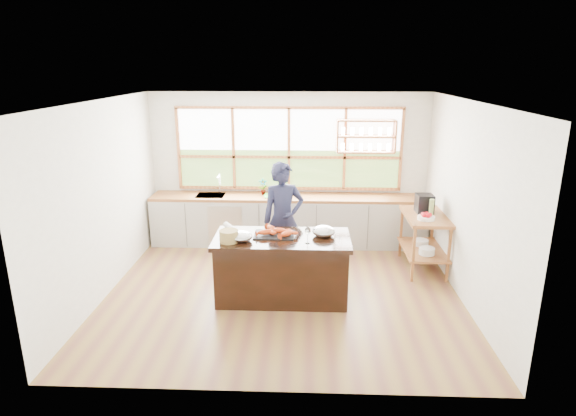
# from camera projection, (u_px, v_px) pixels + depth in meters

# --- Properties ---
(ground_plane) EXTENTS (5.00, 5.00, 0.00)m
(ground_plane) POSITION_uv_depth(u_px,v_px,m) (283.00, 291.00, 6.98)
(ground_plane) COLOR olive
(room_shell) EXTENTS (5.02, 4.52, 2.71)m
(room_shell) POSITION_uv_depth(u_px,v_px,m) (286.00, 165.00, 6.97)
(room_shell) COLOR white
(room_shell) RESTS_ON ground_plane
(back_counter) EXTENTS (4.90, 0.63, 0.90)m
(back_counter) POSITION_uv_depth(u_px,v_px,m) (287.00, 220.00, 8.71)
(back_counter) COLOR #B5B4AB
(back_counter) RESTS_ON ground_plane
(right_shelf_unit) EXTENTS (0.62, 1.10, 0.90)m
(right_shelf_unit) POSITION_uv_depth(u_px,v_px,m) (424.00, 233.00, 7.58)
(right_shelf_unit) COLOR #905D29
(right_shelf_unit) RESTS_ON ground_plane
(island) EXTENTS (1.85, 0.90, 0.90)m
(island) POSITION_uv_depth(u_px,v_px,m) (282.00, 267.00, 6.66)
(island) COLOR black
(island) RESTS_ON ground_plane
(cook) EXTENTS (0.74, 0.60, 1.77)m
(cook) POSITION_uv_depth(u_px,v_px,m) (283.00, 219.00, 7.34)
(cook) COLOR #1D1F3B
(cook) RESTS_ON ground_plane
(potted_plant) EXTENTS (0.18, 0.15, 0.30)m
(potted_plant) POSITION_uv_depth(u_px,v_px,m) (263.00, 187.00, 8.61)
(potted_plant) COLOR slate
(potted_plant) RESTS_ON back_counter
(cutting_board) EXTENTS (0.45, 0.37, 0.01)m
(cutting_board) POSITION_uv_depth(u_px,v_px,m) (275.00, 195.00, 8.59)
(cutting_board) COLOR green
(cutting_board) RESTS_ON back_counter
(espresso_machine) EXTENTS (0.26, 0.28, 0.29)m
(espresso_machine) POSITION_uv_depth(u_px,v_px,m) (424.00, 204.00, 7.59)
(espresso_machine) COLOR black
(espresso_machine) RESTS_ON right_shelf_unit
(wine_bottle) EXTENTS (0.08, 0.08, 0.28)m
(wine_bottle) POSITION_uv_depth(u_px,v_px,m) (431.00, 208.00, 7.36)
(wine_bottle) COLOR #8AA755
(wine_bottle) RESTS_ON right_shelf_unit
(fruit_bowl) EXTENTS (0.26, 0.26, 0.11)m
(fruit_bowl) POSITION_uv_depth(u_px,v_px,m) (426.00, 217.00, 7.27)
(fruit_bowl) COLOR white
(fruit_bowl) RESTS_ON right_shelf_unit
(slate_board) EXTENTS (0.55, 0.41, 0.02)m
(slate_board) POSITION_uv_depth(u_px,v_px,m) (274.00, 235.00, 6.61)
(slate_board) COLOR black
(slate_board) RESTS_ON island
(lobster_pile) EXTENTS (0.52, 0.44, 0.08)m
(lobster_pile) POSITION_uv_depth(u_px,v_px,m) (276.00, 231.00, 6.59)
(lobster_pile) COLOR #D64B13
(lobster_pile) RESTS_ON slate_board
(mixing_bowl_left) EXTENTS (0.30, 0.30, 0.14)m
(mixing_bowl_left) POSITION_uv_depth(u_px,v_px,m) (241.00, 237.00, 6.38)
(mixing_bowl_left) COLOR #B9BCC2
(mixing_bowl_left) RESTS_ON island
(mixing_bowl_right) EXTENTS (0.31, 0.31, 0.15)m
(mixing_bowl_right) POSITION_uv_depth(u_px,v_px,m) (324.00, 231.00, 6.57)
(mixing_bowl_right) COLOR #B9BCC2
(mixing_bowl_right) RESTS_ON island
(wine_glass) EXTENTS (0.08, 0.08, 0.22)m
(wine_glass) POSITION_uv_depth(u_px,v_px,m) (308.00, 231.00, 6.28)
(wine_glass) COLOR silver
(wine_glass) RESTS_ON island
(wicker_basket) EXTENTS (0.25, 0.25, 0.16)m
(wicker_basket) POSITION_uv_depth(u_px,v_px,m) (229.00, 236.00, 6.34)
(wicker_basket) COLOR #A48C41
(wicker_basket) RESTS_ON island
(parchment_roll) EXTENTS (0.22, 0.30, 0.08)m
(parchment_roll) POSITION_uv_depth(u_px,v_px,m) (230.00, 227.00, 6.81)
(parchment_roll) COLOR white
(parchment_roll) RESTS_ON island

